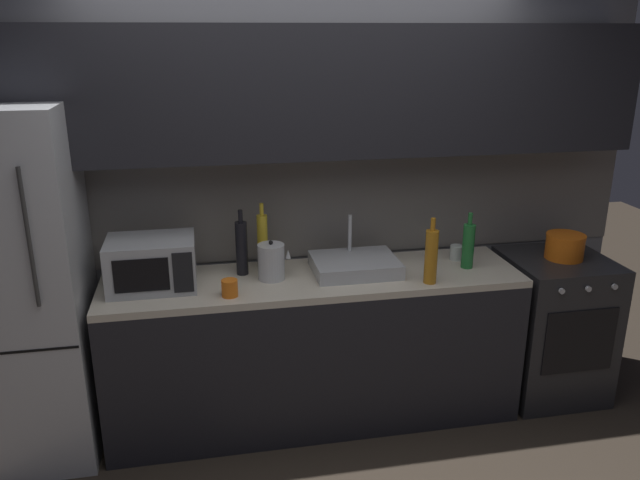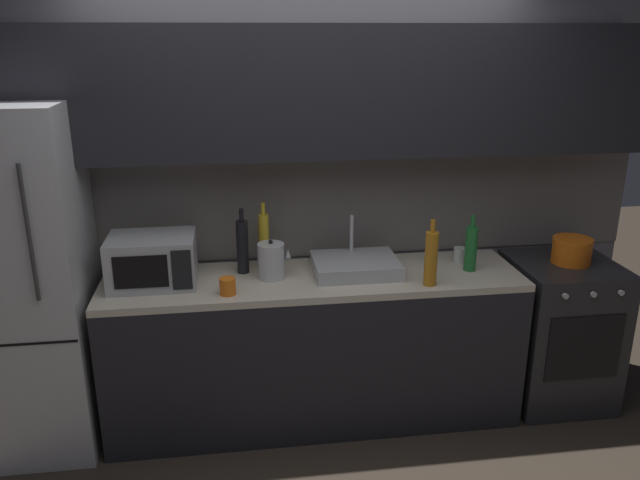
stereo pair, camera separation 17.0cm
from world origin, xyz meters
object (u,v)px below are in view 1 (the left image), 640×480
Objects in this scene: wine_bottle_dark at (242,247)px; wine_bottle_amber at (431,256)px; kettle at (271,262)px; wine_bottle_yellow at (262,241)px; wine_bottle_green at (468,245)px; microwave at (152,263)px; mug_clear at (456,253)px; refrigerator at (17,290)px; cooking_pot at (565,246)px; oven_range at (551,326)px; mug_orange at (230,288)px.

wine_bottle_amber is at bearing -18.19° from wine_bottle_dark.
kettle is 0.58× the size of wine_bottle_yellow.
microwave is at bearing 178.43° from wine_bottle_green.
wine_bottle_dark is at bearing -149.01° from wine_bottle_yellow.
mug_clear is (1.77, 0.09, -0.09)m from microwave.
mug_clear is (-0.01, 0.14, -0.09)m from wine_bottle_green.
refrigerator is 2.18m from wine_bottle_amber.
wine_bottle_dark is 1.29m from mug_clear.
wine_bottle_green is (1.29, -0.15, -0.02)m from wine_bottle_dark.
wine_bottle_green is 1.43× the size of cooking_pot.
wine_bottle_green reaches higher than oven_range.
oven_range is 0.53m from cooking_pot.
cooking_pot is at bearing -3.45° from wine_bottle_dark.
refrigerator is 8.22× the size of cooking_pot.
wine_bottle_amber reaches higher than kettle.
wine_bottle_dark is 4.17× the size of mug_orange.
wine_bottle_dark is at bearing 161.81° from wine_bottle_amber.
wine_bottle_yellow is 1.82m from cooking_pot.
cooking_pot is at bearing 5.32° from mug_orange.
wine_bottle_yellow is at bearing 15.82° from microwave.
wine_bottle_yellow is at bearing 173.81° from oven_range.
wine_bottle_yellow is at bearing 30.99° from wine_bottle_dark.
kettle is (0.64, -0.01, -0.03)m from microwave.
wine_bottle_green is 3.65× the size of mug_orange.
kettle reaches higher than oven_range.
cooking_pot is at bearing -0.43° from microwave.
mug_clear is (1.28, -0.01, -0.11)m from wine_bottle_dark.
wine_bottle_yellow reaches higher than mug_orange.
wine_bottle_amber is 4.08× the size of mug_orange.
microwave is (0.68, 0.02, 0.09)m from refrigerator.
cooking_pot is (1.93, -0.12, -0.08)m from wine_bottle_dark.
kettle is 2.52× the size of mug_clear.
microwave is at bearing 1.55° from refrigerator.
refrigerator is 5.74× the size of wine_bottle_green.
microwave is 2.42m from cooking_pot.
wine_bottle_yellow reaches higher than microwave.
oven_range is 3.91× the size of cooking_pot.
kettle is (-1.75, 0.01, 0.55)m from oven_range.
refrigerator reaches higher than cooking_pot.
wine_bottle_amber is 1.09m from mug_orange.
wine_bottle_green is (1.17, -0.22, -0.03)m from wine_bottle_yellow.
cooking_pot is at bearing -0.36° from kettle.
microwave is at bearing 152.53° from mug_orange.
microwave reaches higher than oven_range.
cooking_pot is at bearing -9.26° from mug_clear.
refrigerator is at bearing -180.00° from cooking_pot.
wine_bottle_amber is 0.96m from cooking_pot.
wine_bottle_amber is 1.05m from wine_bottle_dark.
wine_bottle_green is at bearing -2.10° from kettle.
wine_bottle_dark reaches higher than wine_bottle_green.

